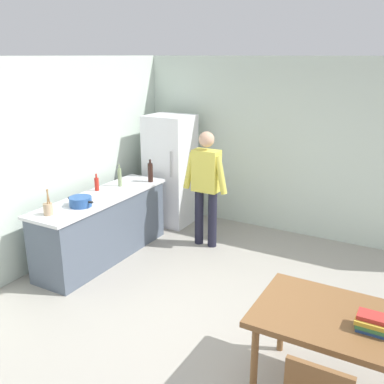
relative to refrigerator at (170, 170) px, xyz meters
The scene contains 13 objects.
ground_plane 3.19m from the refrigerator, 51.63° to the right, with size 14.00×14.00×0.00m, color #9E998E.
wall_back 2.04m from the refrigerator, 17.53° to the left, with size 6.40×0.12×2.70m, color silver.
wall_left 2.35m from the refrigerator, 107.65° to the right, with size 0.12×5.60×2.70m, color silver.
kitchen_counter 1.66m from the refrigerator, 93.58° to the right, with size 0.64×2.20×0.90m.
refrigerator is the anchor object (origin of this frame).
person 1.10m from the refrigerator, 30.23° to the right, with size 0.70×0.22×1.70m.
dining_table 4.27m from the refrigerator, 39.29° to the right, with size 1.40×0.90×0.75m.
cooking_pot 2.05m from the refrigerator, 91.08° to the right, with size 0.40×0.28×0.12m.
utensil_jar 2.48m from the refrigerator, 93.55° to the right, with size 0.11×0.11×0.32m.
bottle_sauce_red 1.48m from the refrigerator, 101.71° to the right, with size 0.06×0.06×0.24m.
bottle_wine_dark 0.74m from the refrigerator, 82.00° to the right, with size 0.08×0.08×0.34m.
bottle_vinegar_tall 1.14m from the refrigerator, 97.92° to the right, with size 0.06×0.06×0.32m.
book_stack 4.48m from the refrigerator, 38.24° to the right, with size 0.27×0.17×0.12m.
Camera 1 is at (1.79, -3.44, 2.71)m, focal length 40.54 mm.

